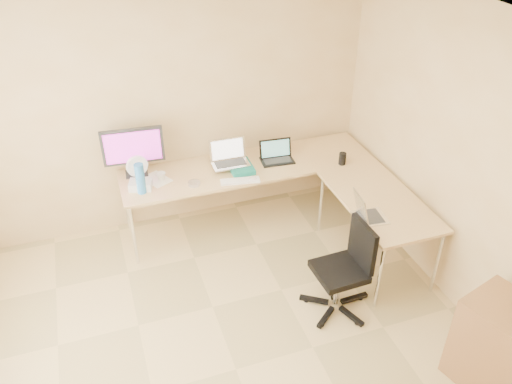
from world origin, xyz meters
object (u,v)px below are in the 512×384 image
object	(u,v)px
laptop_black	(277,152)
desk_return	(375,230)
laptop_center	(230,154)
mug	(161,177)
office_chair	(340,265)
desk_main	(249,194)
monitor	(134,152)
water_bottle	(140,179)
laptop_return	(372,208)
keyboard	(240,181)
desk_fan	(137,169)
cabinet	(499,349)

from	to	relation	value
laptop_black	desk_return	bearing A→B (deg)	-51.19
laptop_center	laptop_black	size ratio (longest dim) A/B	1.10
mug	office_chair	size ratio (longest dim) A/B	0.11
desk_return	laptop_center	bearing A→B (deg)	139.55
mug	office_chair	world-z (taller)	office_chair
desk_main	mug	bearing A→B (deg)	-179.85
desk_return	mug	bearing A→B (deg)	152.13
mug	desk_main	bearing A→B (deg)	0.15
monitor	water_bottle	xyz separation A→B (m)	(0.00, -0.35, -0.10)
desk_main	laptop_return	bearing A→B (deg)	-59.30
laptop_return	monitor	bearing A→B (deg)	58.50
desk_return	monitor	xyz separation A→B (m)	(-2.10, 1.20, 0.62)
desk_main	laptop_black	world-z (taller)	laptop_black
keyboard	laptop_return	xyz separation A→B (m)	(0.91, -0.96, 0.10)
laptop_center	mug	world-z (taller)	laptop_center
office_chair	mug	bearing A→B (deg)	127.74
laptop_center	desk_return	bearing A→B (deg)	-39.26
monitor	office_chair	world-z (taller)	monitor
laptop_center	keyboard	bearing A→B (deg)	-84.89
desk_fan	monitor	bearing A→B (deg)	77.40
desk_fan	cabinet	bearing A→B (deg)	-62.40
laptop_black	cabinet	bearing A→B (deg)	-67.83
laptop_black	office_chair	xyz separation A→B (m)	(0.02, -1.47, -0.34)
desk_main	keyboard	size ratio (longest dim) A/B	6.78
desk_main	cabinet	size ratio (longest dim) A/B	3.26
monitor	water_bottle	size ratio (longest dim) A/B	1.94
desk_main	desk_fan	distance (m)	1.23
laptop_black	office_chair	size ratio (longest dim) A/B	0.39
desk_return	mug	distance (m)	2.17
cabinet	laptop_return	bearing A→B (deg)	89.70
laptop_center	monitor	bearing A→B (deg)	169.02
laptop_black	mug	size ratio (longest dim) A/B	3.67
cabinet	monitor	bearing A→B (deg)	112.79
desk_main	desk_return	world-z (taller)	same
office_chair	desk_main	bearing A→B (deg)	100.40
office_chair	cabinet	world-z (taller)	office_chair
desk_fan	desk_main	bearing A→B (deg)	-15.81
laptop_center	keyboard	size ratio (longest dim) A/B	0.96
desk_main	laptop_center	world-z (taller)	laptop_center
monitor	mug	size ratio (longest dim) A/B	6.42
keyboard	office_chair	world-z (taller)	office_chair
office_chair	water_bottle	bearing A→B (deg)	135.37
monitor	desk_fan	size ratio (longest dim) A/B	2.21
laptop_center	desk_fan	bearing A→B (deg)	177.27
monitor	desk_fan	distance (m)	0.18
laptop_return	cabinet	bearing A→B (deg)	-158.09
monitor	keyboard	bearing A→B (deg)	-22.10
desk_return	laptop_return	bearing A→B (deg)	-134.91
desk_main	desk_fan	size ratio (longest dim) A/B	9.77
laptop_center	desk_fan	distance (m)	0.93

